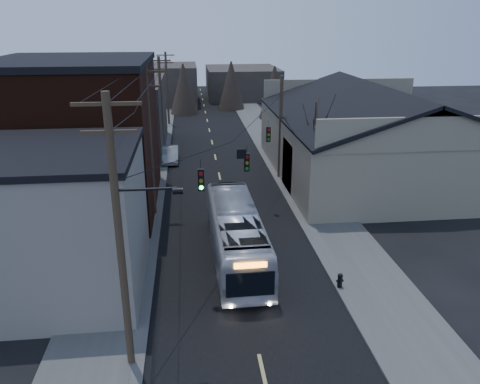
% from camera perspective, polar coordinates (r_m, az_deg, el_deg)
% --- Properties ---
extents(road_surface, '(9.00, 110.00, 0.02)m').
position_cam_1_polar(road_surface, '(44.03, -2.87, 3.57)').
color(road_surface, black).
rests_on(road_surface, ground).
extents(sidewalk_left, '(4.00, 110.00, 0.12)m').
position_cam_1_polar(sidewalk_left, '(44.14, -11.34, 3.30)').
color(sidewalk_left, '#474744').
rests_on(sidewalk_left, ground).
extents(sidewalk_right, '(4.00, 110.00, 0.12)m').
position_cam_1_polar(sidewalk_right, '(44.85, 5.46, 3.88)').
color(sidewalk_right, '#474744').
rests_on(sidewalk_right, ground).
extents(building_clapboard, '(8.00, 8.00, 7.00)m').
position_cam_1_polar(building_clapboard, '(23.91, -21.76, -3.63)').
color(building_clapboard, gray).
rests_on(building_clapboard, ground).
extents(building_brick, '(10.00, 12.00, 10.00)m').
position_cam_1_polar(building_brick, '(33.87, -19.15, 6.14)').
color(building_brick, black).
rests_on(building_brick, ground).
extents(building_left_far, '(9.00, 14.00, 7.00)m').
position_cam_1_polar(building_left_far, '(49.49, -14.58, 8.97)').
color(building_left_far, '#322E28').
rests_on(building_left_far, ground).
extents(warehouse, '(16.16, 20.60, 7.73)m').
position_cam_1_polar(warehouse, '(41.40, 15.87, 5.60)').
color(warehouse, gray).
rests_on(warehouse, ground).
extents(building_far_left, '(10.00, 12.00, 6.00)m').
position_cam_1_polar(building_far_left, '(77.81, -9.10, 12.86)').
color(building_far_left, '#322E28').
rests_on(building_far_left, ground).
extents(building_far_right, '(12.00, 14.00, 5.00)m').
position_cam_1_polar(building_far_right, '(83.28, 0.26, 13.22)').
color(building_far_right, '#322E28').
rests_on(building_far_right, ground).
extents(bare_tree, '(0.40, 0.40, 7.20)m').
position_cam_1_polar(bare_tree, '(34.53, 8.95, 4.87)').
color(bare_tree, black).
rests_on(bare_tree, ground).
extents(utility_lines, '(11.24, 45.28, 10.50)m').
position_cam_1_polar(utility_lines, '(37.07, -7.29, 8.16)').
color(utility_lines, '#382B1E').
rests_on(utility_lines, ground).
extents(bus, '(2.71, 10.89, 3.02)m').
position_cam_1_polar(bus, '(25.84, -0.47, -5.16)').
color(bus, '#B7BAC4').
rests_on(bus, ground).
extents(parked_car, '(1.51, 4.24, 1.40)m').
position_cam_1_polar(parked_car, '(44.75, -8.49, 4.56)').
color(parked_car, '#96999D').
rests_on(parked_car, ground).
extents(fire_hydrant, '(0.36, 0.26, 0.76)m').
position_cam_1_polar(fire_hydrant, '(24.01, 12.09, -10.42)').
color(fire_hydrant, black).
rests_on(fire_hydrant, sidewalk_right).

